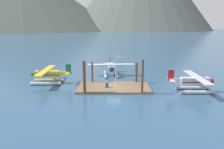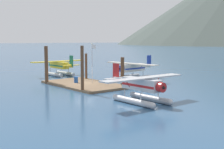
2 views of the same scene
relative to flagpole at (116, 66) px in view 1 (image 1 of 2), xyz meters
The scene contains 11 objects.
ground_plane 4.05m from the flagpole, 111.90° to the right, with size 1200.00×1200.00×0.00m, color #2D5175.
dock_platform 3.91m from the flagpole, 111.90° to the right, with size 13.04×7.24×0.30m, color brown.
piling_near_left 7.14m from the flagpole, 139.12° to the right, with size 0.51×0.51×5.60m, color brown.
piling_near_right 6.25m from the flagpole, 47.02° to the right, with size 0.40×0.40×5.79m, color brown.
piling_far_left 5.38m from the flagpole, 156.71° to the left, with size 0.37×0.37×4.34m, color brown.
piling_far_right 4.88m from the flagpole, 30.35° to the left, with size 0.50×0.50×4.11m, color brown.
flagpole is the anchor object (origin of this frame).
fuel_drum 3.98m from the flagpole, 134.72° to the right, with size 0.62×0.62×0.88m.
seaplane_yellow_port_fwd 13.82m from the flagpole, behind, with size 7.98×10.43×3.84m.
seaplane_cream_bow_centre 9.18m from the flagpole, 97.39° to the left, with size 10.47×7.97×3.84m.
seaplane_silver_stbd_aft 13.98m from the flagpole, 13.52° to the right, with size 7.98×10.40×3.84m.
Camera 1 is at (0.01, -37.71, 11.26)m, focal length 34.54 mm.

